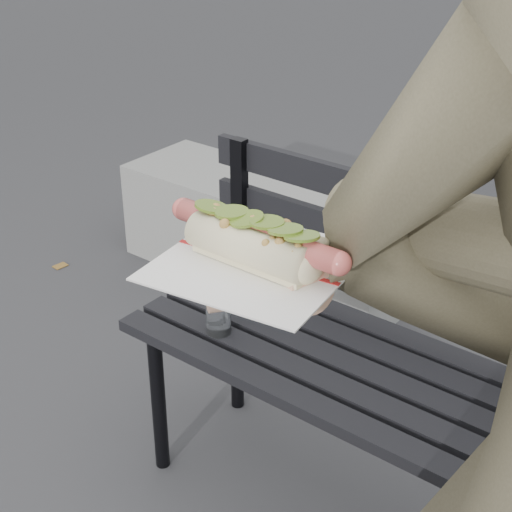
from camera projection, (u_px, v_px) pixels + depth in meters
The scene contains 3 objects.
park_bench at pixel (427, 359), 1.81m from camera, with size 1.50×0.44×0.88m.
concrete_block at pixel (265, 232), 3.12m from camera, with size 1.20×0.40×0.40m, color slate.
held_hotdog at pixel (458, 255), 0.74m from camera, with size 0.62×0.32×0.20m.
Camera 1 is at (0.53, -0.58, 1.59)m, focal length 55.00 mm.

